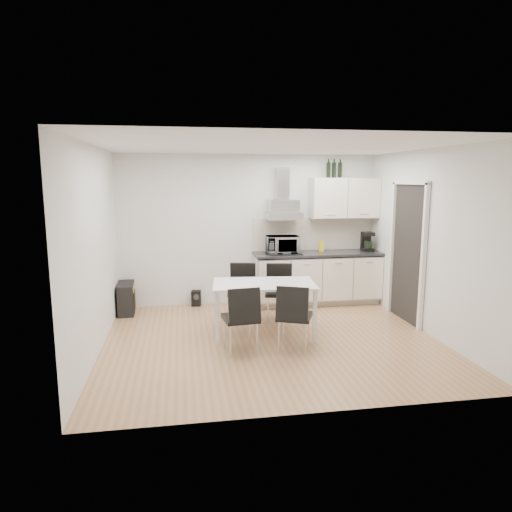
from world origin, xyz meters
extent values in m
plane|color=tan|center=(0.00, 0.00, 0.00)|extent=(4.50, 4.50, 0.00)
cube|color=silver|center=(0.00, 2.00, 1.30)|extent=(4.50, 0.10, 2.60)
cube|color=silver|center=(0.00, -2.00, 1.30)|extent=(4.50, 0.10, 2.60)
cube|color=silver|center=(-2.25, 0.00, 1.30)|extent=(0.10, 4.00, 2.60)
cube|color=silver|center=(2.25, 0.00, 1.30)|extent=(0.10, 4.00, 2.60)
plane|color=white|center=(0.00, 0.00, 2.60)|extent=(4.50, 4.50, 0.00)
cube|color=white|center=(2.21, 0.55, 1.05)|extent=(0.08, 1.04, 2.10)
cube|color=beige|center=(1.15, 1.74, 0.05)|extent=(2.16, 0.52, 0.10)
cube|color=beige|center=(1.15, 1.70, 0.48)|extent=(2.20, 0.60, 0.76)
cube|color=#27272A|center=(1.15, 1.69, 0.90)|extent=(2.22, 0.64, 0.04)
cube|color=beige|center=(1.15, 1.99, 1.21)|extent=(2.20, 0.02, 0.58)
cube|color=beige|center=(1.65, 1.82, 1.85)|extent=(1.20, 0.35, 0.70)
cube|color=silver|center=(0.55, 1.78, 1.65)|extent=(0.60, 0.46, 0.30)
cube|color=silver|center=(0.55, 1.89, 2.10)|extent=(0.22, 0.20, 0.55)
imported|color=silver|center=(0.52, 1.68, 1.10)|extent=(0.55, 0.32, 0.37)
cube|color=yellow|center=(1.25, 1.80, 1.01)|extent=(0.08, 0.04, 0.18)
cylinder|color=brown|center=(2.08, 1.65, 0.98)|extent=(0.04, 0.04, 0.11)
cylinder|color=#4C6626|center=(2.14, 1.65, 0.98)|extent=(0.04, 0.04, 0.11)
cylinder|color=black|center=(1.35, 1.82, 2.36)|extent=(0.07, 0.07, 0.32)
cylinder|color=black|center=(1.45, 1.82, 2.36)|extent=(0.07, 0.07, 0.32)
cylinder|color=black|center=(1.56, 1.82, 2.36)|extent=(0.07, 0.07, 0.32)
cube|color=white|center=(-0.06, 0.25, 0.73)|extent=(1.49, 0.95, 0.03)
cube|color=white|center=(-0.75, -0.03, 0.36)|extent=(0.05, 0.05, 0.72)
cube|color=white|center=(0.56, -0.17, 0.36)|extent=(0.05, 0.05, 0.72)
cube|color=white|center=(-0.68, 0.67, 0.36)|extent=(0.05, 0.05, 0.72)
cube|color=white|center=(0.63, 0.54, 0.36)|extent=(0.05, 0.05, 0.72)
cube|color=black|center=(-2.11, 1.65, 0.25)|extent=(0.28, 0.61, 0.50)
cube|color=gold|center=(-1.97, 1.65, 0.43)|extent=(0.04, 0.54, 0.08)
cube|color=black|center=(-0.96, 1.90, 0.13)|extent=(0.18, 0.16, 0.27)
camera|label=1|loc=(-1.18, -5.85, 2.19)|focal=32.00mm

